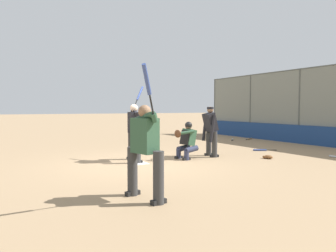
% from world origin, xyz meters
% --- Properties ---
extents(ground_plane, '(160.00, 160.00, 0.00)m').
position_xyz_m(ground_plane, '(0.00, 0.00, 0.00)').
color(ground_plane, '#9E7F5B').
extents(home_plate_marker, '(0.43, 0.43, 0.01)m').
position_xyz_m(home_plate_marker, '(0.00, 0.00, 0.01)').
color(home_plate_marker, white).
rests_on(home_plate_marker, ground_plane).
extents(backstop_fence, '(15.92, 0.08, 3.38)m').
position_xyz_m(backstop_fence, '(-0.00, -8.56, 1.78)').
color(backstop_fence, '#515651').
rests_on(backstop_fence, ground_plane).
extents(padding_wall, '(15.52, 0.18, 0.82)m').
position_xyz_m(padding_wall, '(0.00, -8.46, 0.41)').
color(padding_wall, navy).
rests_on(padding_wall, ground_plane).
extents(batter_at_plate, '(1.01, 0.75, 2.29)m').
position_xyz_m(batter_at_plate, '(0.48, -0.03, 0.94)').
color(batter_at_plate, '#333333').
rests_on(batter_at_plate, ground_plane).
extents(catcher_behind_plate, '(0.64, 0.75, 1.17)m').
position_xyz_m(catcher_behind_plate, '(0.10, -1.64, 0.61)').
color(catcher_behind_plate, '#2D334C').
rests_on(catcher_behind_plate, ground_plane).
extents(umpire_home, '(0.66, 0.45, 1.64)m').
position_xyz_m(umpire_home, '(0.16, -2.60, 0.88)').
color(umpire_home, '#333333').
rests_on(umpire_home, ground_plane).
extents(batter_on_deck, '(1.15, 0.59, 2.27)m').
position_xyz_m(batter_on_deck, '(-3.44, 1.42, 0.90)').
color(batter_on_deck, '#333333').
rests_on(batter_on_deck, ground_plane).
extents(spare_bat_by_padding, '(0.48, 0.76, 0.07)m').
position_xyz_m(spare_bat_by_padding, '(0.37, -5.10, 0.03)').
color(spare_bat_by_padding, black).
rests_on(spare_bat_by_padding, ground_plane).
extents(spare_bat_third_base_side, '(0.64, 0.60, 0.07)m').
position_xyz_m(spare_bat_third_base_side, '(4.06, -6.78, 0.03)').
color(spare_bat_third_base_side, black).
rests_on(spare_bat_third_base_side, ground_plane).
extents(spare_bat_first_base_side, '(0.45, 0.77, 0.07)m').
position_xyz_m(spare_bat_first_base_side, '(3.96, -7.82, 0.03)').
color(spare_bat_first_base_side, black).
rests_on(spare_bat_first_base_side, ground_plane).
extents(fielding_glove_on_dirt, '(0.32, 0.24, 0.11)m').
position_xyz_m(fielding_glove_on_dirt, '(-1.10, -3.92, 0.06)').
color(fielding_glove_on_dirt, brown).
rests_on(fielding_glove_on_dirt, ground_plane).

